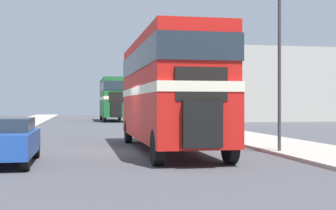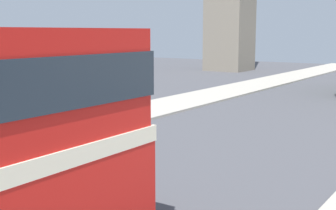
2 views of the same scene
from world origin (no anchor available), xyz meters
The scene contains 0 objects.
Camera 2 is at (7.86, -2.12, 4.17)m, focal length 50.00 mm.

